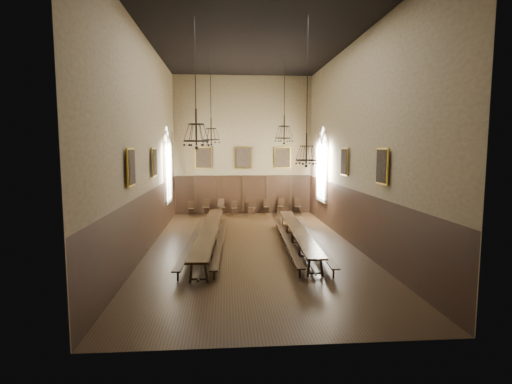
{
  "coord_description": "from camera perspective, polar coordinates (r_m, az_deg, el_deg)",
  "views": [
    {
      "loc": [
        -1.19,
        -17.31,
        4.36
      ],
      "look_at": [
        0.26,
        1.5,
        2.26
      ],
      "focal_mm": 28.0,
      "sensor_mm": 36.0,
      "label": 1
    }
  ],
  "objects": [
    {
      "name": "chair_6",
      "position": [
        26.46,
        3.59,
        -2.46
      ],
      "size": [
        0.54,
        0.54,
        1.02
      ],
      "rotation": [
        0.0,
        0.0,
        -0.23
      ],
      "color": "black",
      "rests_on": "floor"
    },
    {
      "name": "window_left",
      "position": [
        23.06,
        -12.52,
        3.83
      ],
      "size": [
        0.2,
        2.2,
        4.6
      ],
      "primitive_type": null,
      "color": "white",
      "rests_on": "wall_left"
    },
    {
      "name": "wall_left",
      "position": [
        17.62,
        -15.38,
        6.6
      ],
      "size": [
        0.02,
        18.0,
        9.0
      ],
      "primitive_type": "cube",
      "color": "olive",
      "rests_on": "ground"
    },
    {
      "name": "portrait_back_1",
      "position": [
        26.22,
        -1.82,
        4.92
      ],
      "size": [
        1.1,
        0.12,
        1.4
      ],
      "color": "gold",
      "rests_on": "wall_back"
    },
    {
      "name": "portrait_left_0",
      "position": [
        18.6,
        -14.33,
        4.13
      ],
      "size": [
        0.12,
        1.0,
        1.3
      ],
      "color": "gold",
      "rests_on": "wall_left"
    },
    {
      "name": "table_left",
      "position": [
        17.87,
        -6.63,
        -6.43
      ],
      "size": [
        1.14,
        10.7,
        0.83
      ],
      "rotation": [
        0.0,
        0.0,
        -0.04
      ],
      "color": "black",
      "rests_on": "floor"
    },
    {
      "name": "floor",
      "position": [
        17.89,
        -0.47,
        -7.77
      ],
      "size": [
        9.0,
        18.0,
        0.02
      ],
      "primitive_type": "cube",
      "color": "black",
      "rests_on": "ground"
    },
    {
      "name": "chair_7",
      "position": [
        26.61,
        6.01,
        -2.46
      ],
      "size": [
        0.46,
        0.46,
        0.97
      ],
      "rotation": [
        0.0,
        0.0,
        0.08
      ],
      "color": "black",
      "rests_on": "floor"
    },
    {
      "name": "bench_right_outer",
      "position": [
        18.0,
        8.06,
        -6.83
      ],
      "size": [
        0.8,
        9.45,
        0.43
      ],
      "rotation": [
        0.0,
        0.0,
        -0.05
      ],
      "color": "black",
      "rests_on": "floor"
    },
    {
      "name": "chair_0",
      "position": [
        26.33,
        -9.26,
        -2.68
      ],
      "size": [
        0.42,
        0.42,
        0.86
      ],
      "rotation": [
        0.0,
        0.0,
        0.11
      ],
      "color": "black",
      "rests_on": "floor"
    },
    {
      "name": "portrait_back_0",
      "position": [
        26.24,
        -7.53,
        4.87
      ],
      "size": [
        1.1,
        0.12,
        1.4
      ],
      "color": "gold",
      "rests_on": "wall_back"
    },
    {
      "name": "chandelier_front_right",
      "position": [
        14.72,
        7.22,
        6.03
      ],
      "size": [
        0.79,
        0.79,
        5.24
      ],
      "color": "black",
      "rests_on": "ceiling"
    },
    {
      "name": "wall_front",
      "position": [
        8.39,
        3.79,
        7.32
      ],
      "size": [
        9.0,
        0.02,
        9.0
      ],
      "primitive_type": "cube",
      "color": "olive",
      "rests_on": "ground"
    },
    {
      "name": "portrait_back_2",
      "position": [
        26.47,
        3.83,
        4.92
      ],
      "size": [
        1.1,
        0.12,
        1.4
      ],
      "color": "gold",
      "rests_on": "wall_back"
    },
    {
      "name": "bench_left_outer",
      "position": [
        17.83,
        -8.95,
        -6.96
      ],
      "size": [
        0.64,
        9.6,
        0.43
      ],
      "rotation": [
        0.0,
        0.0,
        -0.04
      ],
      "color": "black",
      "rests_on": "floor"
    },
    {
      "name": "chair_3",
      "position": [
        26.23,
        -3.09,
        -2.64
      ],
      "size": [
        0.41,
        0.41,
        0.86
      ],
      "rotation": [
        0.0,
        0.0,
        0.08
      ],
      "color": "black",
      "rests_on": "floor"
    },
    {
      "name": "chair_4",
      "position": [
        26.22,
        -0.62,
        -2.6
      ],
      "size": [
        0.48,
        0.48,
        0.92
      ],
      "rotation": [
        0.0,
        0.0,
        -0.21
      ],
      "color": "black",
      "rests_on": "floor"
    },
    {
      "name": "chandelier_front_left",
      "position": [
        14.89,
        -8.54,
        8.3
      ],
      "size": [
        0.94,
        0.94,
        4.57
      ],
      "color": "black",
      "rests_on": "ceiling"
    },
    {
      "name": "portrait_right_1",
      "position": [
        14.91,
        17.57,
        3.53
      ],
      "size": [
        0.12,
        1.0,
        1.3
      ],
      "color": "gold",
      "rests_on": "wall_right"
    },
    {
      "name": "table_right",
      "position": [
        18.05,
        5.94,
        -6.41
      ],
      "size": [
        1.11,
        9.75,
        0.76
      ],
      "rotation": [
        0.0,
        0.0,
        -0.04
      ],
      "color": "black",
      "rests_on": "floor"
    },
    {
      "name": "wainscot_panelling",
      "position": [
        17.63,
        -0.47,
        -3.8
      ],
      "size": [
        9.0,
        18.0,
        2.5
      ],
      "primitive_type": null,
      "color": "black",
      "rests_on": "floor"
    },
    {
      "name": "wall_right",
      "position": [
        18.23,
        13.91,
        6.62
      ],
      "size": [
        0.02,
        18.0,
        9.0
      ],
      "primitive_type": "cube",
      "color": "olive",
      "rests_on": "ground"
    },
    {
      "name": "portrait_right_0",
      "position": [
        19.15,
        12.53,
        4.24
      ],
      "size": [
        0.12,
        1.0,
        1.3
      ],
      "color": "gold",
      "rests_on": "wall_right"
    },
    {
      "name": "chandelier_back_left",
      "position": [
        20.15,
        -6.43,
        8.26
      ],
      "size": [
        0.85,
        0.85,
        4.4
      ],
      "color": "black",
      "rests_on": "ceiling"
    },
    {
      "name": "chair_2",
      "position": [
        26.15,
        -4.91,
        -2.57
      ],
      "size": [
        0.58,
        0.58,
        1.03
      ],
      "rotation": [
        0.0,
        0.0,
        0.35
      ],
      "color": "black",
      "rests_on": "floor"
    },
    {
      "name": "chandelier_back_right",
      "position": [
        20.33,
        4.05,
        8.44
      ],
      "size": [
        0.93,
        0.93,
        4.33
      ],
      "color": "black",
      "rests_on": "ceiling"
    },
    {
      "name": "window_right",
      "position": [
        23.51,
        9.44,
        3.94
      ],
      "size": [
        0.2,
        2.2,
        4.6
      ],
      "primitive_type": null,
      "color": "white",
      "rests_on": "wall_right"
    },
    {
      "name": "bench_left_inner",
      "position": [
        17.69,
        -5.12,
        -7.03
      ],
      "size": [
        0.62,
        9.4,
        0.42
      ],
      "rotation": [
        0.0,
        0.0,
        -0.04
      ],
      "color": "black",
      "rests_on": "floor"
    },
    {
      "name": "wall_back",
      "position": [
        26.35,
        -1.84,
        6.66
      ],
      "size": [
        9.0,
        0.02,
        9.0
      ],
      "primitive_type": "cube",
      "color": "olive",
      "rests_on": "ground"
    },
    {
      "name": "chair_5",
      "position": [
        26.36,
        1.56,
        -2.52
      ],
      "size": [
        0.45,
        0.45,
        0.96
      ],
      "rotation": [
        0.0,
        0.0,
        -0.06
      ],
      "color": "black",
      "rests_on": "floor"
    },
    {
      "name": "chair_1",
      "position": [
        26.23,
        -7.15,
        -2.59
      ],
      "size": [
        0.45,
        0.45,
        1.0
      ],
      "rotation": [
        0.0,
        0.0,
        0.02
      ],
      "color": "black",
      "rests_on": "floor"
    },
    {
      "name": "ceiling",
      "position": [
        17.96,
        -0.5,
        21.37
      ],
      "size": [
        9.0,
        18.0,
        0.02
      ],
      "primitive_type": "cube",
      "color": "black",
      "rests_on": "ground"
    },
    {
      "name": "bench_right_inner",
      "position": [
        17.9,
        4.24,
        -6.86
      ],
      "size": [
        0.67,
        9.45,
        0.43
      ],
      "rotation": [
        0.0,
        0.0,
        -0.04
      ],
      "color": "black",
      "rests_on": "floor"
    },
    {
      "name": "portrait_left_1",
      "position": [
        14.19,
        -17.43,
        3.41
      ],
      "size": [
        0.12,
        1.0,
        1.3
      ],
      "color": "gold",
      "rests_on": "wall_left"
    }
  ]
}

